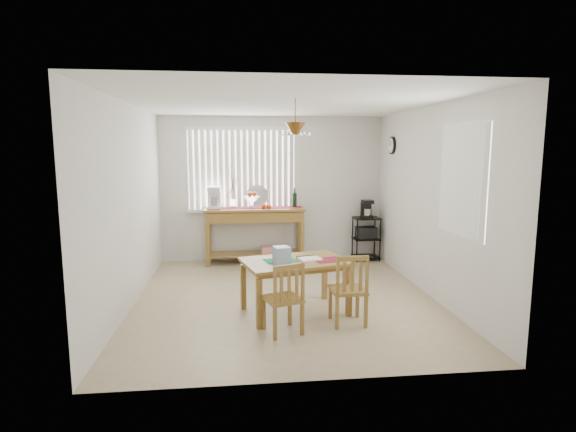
{
  "coord_description": "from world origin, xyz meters",
  "views": [
    {
      "loc": [
        -0.6,
        -5.88,
        2.0
      ],
      "look_at": [
        0.1,
        0.55,
        1.05
      ],
      "focal_mm": 28.0,
      "sensor_mm": 36.0,
      "label": 1
    }
  ],
  "objects": [
    {
      "name": "cart_items",
      "position": [
        1.7,
        2.01,
        0.94
      ],
      "size": [
        0.19,
        0.22,
        0.32
      ],
      "color": "black",
      "rests_on": "wire_cart"
    },
    {
      "name": "dining_table",
      "position": [
        0.07,
        -0.56,
        0.59
      ],
      "size": [
        1.4,
        1.08,
        0.66
      ],
      "color": "olive",
      "rests_on": "ground"
    },
    {
      "name": "ground",
      "position": [
        0.0,
        0.0,
        -0.01
      ],
      "size": [
        4.0,
        4.5,
        0.01
      ],
      "primitive_type": "cube",
      "color": "tan"
    },
    {
      "name": "table_items",
      "position": [
        -0.03,
        -0.69,
        0.74
      ],
      "size": [
        1.03,
        0.47,
        0.21
      ],
      "color": "#167F5F",
      "rests_on": "dining_table"
    },
    {
      "name": "wire_cart",
      "position": [
        1.7,
        2.0,
        0.47
      ],
      "size": [
        0.46,
        0.37,
        0.79
      ],
      "color": "black",
      "rests_on": "ground"
    },
    {
      "name": "sideboard",
      "position": [
        -0.32,
        1.98,
        0.74
      ],
      "size": [
        1.76,
        0.49,
        0.99
      ],
      "color": "olive",
      "rests_on": "ground"
    },
    {
      "name": "sideboard_items",
      "position": [
        -0.63,
        2.0,
        1.14
      ],
      "size": [
        1.67,
        0.42,
        0.76
      ],
      "color": "maroon",
      "rests_on": "sideboard"
    },
    {
      "name": "chair_right",
      "position": [
        0.63,
        -1.02,
        0.41
      ],
      "size": [
        0.4,
        0.4,
        0.85
      ],
      "color": "olive",
      "rests_on": "ground"
    },
    {
      "name": "chair_left",
      "position": [
        -0.13,
        -1.2,
        0.4
      ],
      "size": [
        0.47,
        0.47,
        0.81
      ],
      "color": "olive",
      "rests_on": "ground"
    },
    {
      "name": "room_shell",
      "position": [
        0.0,
        0.01,
        1.69
      ],
      "size": [
        4.2,
        4.7,
        2.7
      ],
      "color": "silver",
      "rests_on": "ground"
    }
  ]
}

